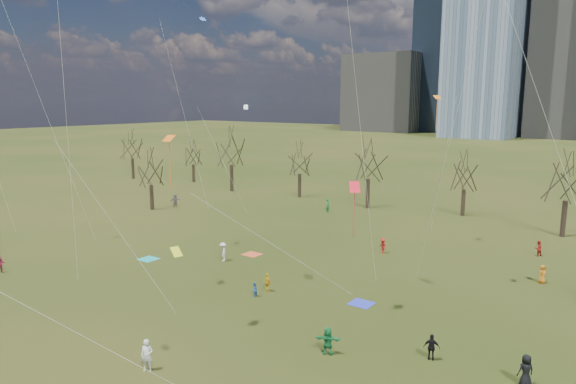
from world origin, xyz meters
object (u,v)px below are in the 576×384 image
Objects in this scene: person_1 at (147,355)px; person_2 at (0,264)px; blanket_crimson at (252,254)px; blanket_navy at (361,304)px; blanket_teal at (148,259)px; person_4 at (267,283)px.

person_1 reaches higher than person_2.
blanket_crimson is 0.90× the size of person_1.
blanket_teal is at bearing -173.92° from blanket_navy.
person_1 is (-4.98, -15.17, 0.88)m from blanket_navy.
blanket_crimson is 9.83m from person_4.
person_1 reaches higher than person_4.
person_2 is at bearing -125.64° from blanket_teal.
blanket_teal is 1.10× the size of person_4.
blanket_crimson is (-14.17, 4.56, 0.00)m from blanket_navy.
person_1 reaches higher than blanket_teal.
person_4 is at bearing -163.15° from blanket_navy.
person_2 is at bearing 42.71° from person_4.
person_1 is at bearing 116.10° from person_4.
blanket_navy is at bearing 6.08° from blanket_teal.
blanket_navy is 1.10× the size of person_4.
person_2 is (-23.10, 3.04, -0.09)m from person_1.
person_2 is at bearing -129.80° from blanket_crimson.
person_4 reaches higher than blanket_navy.
person_2 is at bearing -156.63° from blanket_navy.
blanket_navy is 0.90× the size of person_1.
blanket_navy is 1.00× the size of person_2.
person_1 reaches higher than blanket_crimson.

